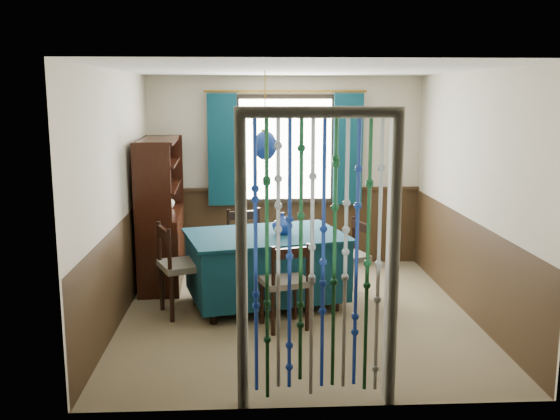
{
  "coord_description": "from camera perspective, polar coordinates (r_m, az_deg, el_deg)",
  "views": [
    {
      "loc": [
        -0.48,
        -6.22,
        2.26
      ],
      "look_at": [
        -0.15,
        0.3,
        1.05
      ],
      "focal_mm": 40.0,
      "sensor_mm": 36.0,
      "label": 1
    }
  ],
  "objects": [
    {
      "name": "dining_table",
      "position": [
        6.76,
        -1.31,
        -4.97
      ],
      "size": [
        1.87,
        1.5,
        0.79
      ],
      "rotation": [
        0.0,
        0.0,
        0.25
      ],
      "color": "#0B303D",
      "rests_on": "floor"
    },
    {
      "name": "wall_front",
      "position": [
        4.36,
        3.56,
        -2.88
      ],
      "size": [
        3.6,
        0.0,
        3.6
      ],
      "primitive_type": "plane",
      "rotation": [
        -1.57,
        0.0,
        0.0
      ],
      "color": "beige",
      "rests_on": "ground"
    },
    {
      "name": "doorway",
      "position": [
        4.47,
        3.44,
        -5.19
      ],
      "size": [
        1.16,
        0.12,
        2.18
      ],
      "primitive_type": null,
      "color": "silver",
      "rests_on": "ground"
    },
    {
      "name": "wainscot_back",
      "position": [
        8.4,
        0.47,
        -1.57
      ],
      "size": [
        3.6,
        0.0,
        3.6
      ],
      "primitive_type": "plane",
      "rotation": [
        1.57,
        0.0,
        0.0
      ],
      "color": "#352414",
      "rests_on": "ground"
    },
    {
      "name": "window",
      "position": [
        8.21,
        0.49,
        5.57
      ],
      "size": [
        1.32,
        0.12,
        1.42
      ],
      "primitive_type": "cube",
      "color": "black",
      "rests_on": "wall_back"
    },
    {
      "name": "pendant_lamp",
      "position": [
        6.53,
        -1.36,
        5.95
      ],
      "size": [
        0.25,
        0.25,
        0.92
      ],
      "color": "olive",
      "rests_on": "ceiling"
    },
    {
      "name": "chair_left",
      "position": [
        6.55,
        -9.08,
        -5.12
      ],
      "size": [
        0.6,
        0.61,
        0.96
      ],
      "rotation": [
        0.0,
        0.0,
        -1.18
      ],
      "color": "black",
      "rests_on": "floor"
    },
    {
      "name": "floor",
      "position": [
        6.63,
        1.48,
        -9.4
      ],
      "size": [
        4.0,
        4.0,
        0.0
      ],
      "primitive_type": "plane",
      "color": "brown",
      "rests_on": "ground"
    },
    {
      "name": "bowl_shelf",
      "position": [
        7.33,
        -10.75,
        2.2
      ],
      "size": [
        0.21,
        0.21,
        0.05
      ],
      "primitive_type": "imported",
      "rotation": [
        0.0,
        0.0,
        -0.02
      ],
      "color": "beige",
      "rests_on": "sideboard"
    },
    {
      "name": "wall_back",
      "position": [
        8.29,
        0.47,
        3.53
      ],
      "size": [
        3.6,
        0.0,
        3.6
      ],
      "primitive_type": "plane",
      "rotation": [
        1.57,
        0.0,
        0.0
      ],
      "color": "beige",
      "rests_on": "ground"
    },
    {
      "name": "chair_far",
      "position": [
        7.43,
        -3.05,
        -3.32
      ],
      "size": [
        0.54,
        0.53,
        0.91
      ],
      "rotation": [
        0.0,
        0.0,
        3.38
      ],
      "color": "black",
      "rests_on": "floor"
    },
    {
      "name": "vase_sideboard",
      "position": [
        7.79,
        -10.27,
        0.88
      ],
      "size": [
        0.2,
        0.2,
        0.2
      ],
      "primitive_type": "imported",
      "rotation": [
        0.0,
        0.0,
        -0.02
      ],
      "color": "beige",
      "rests_on": "sideboard"
    },
    {
      "name": "wainscot_right",
      "position": [
        6.85,
        16.62,
        -4.82
      ],
      "size": [
        0.0,
        4.0,
        4.0
      ],
      "primitive_type": "plane",
      "rotation": [
        1.57,
        0.0,
        -1.57
      ],
      "color": "#352414",
      "rests_on": "ground"
    },
    {
      "name": "wall_right",
      "position": [
        6.7,
        17.08,
        1.39
      ],
      "size": [
        0.0,
        4.0,
        4.0
      ],
      "primitive_type": "plane",
      "rotation": [
        1.57,
        0.0,
        -1.57
      ],
      "color": "beige",
      "rests_on": "ground"
    },
    {
      "name": "wall_left",
      "position": [
        6.43,
        -14.67,
        1.15
      ],
      "size": [
        0.0,
        4.0,
        4.0
      ],
      "primitive_type": "plane",
      "rotation": [
        1.57,
        0.0,
        1.57
      ],
      "color": "beige",
      "rests_on": "ground"
    },
    {
      "name": "chair_near",
      "position": [
        6.08,
        0.49,
        -6.65
      ],
      "size": [
        0.53,
        0.52,
        0.87
      ],
      "rotation": [
        0.0,
        0.0,
        0.3
      ],
      "color": "black",
      "rests_on": "floor"
    },
    {
      "name": "vase_table",
      "position": [
        6.66,
        0.22,
        -1.29
      ],
      "size": [
        0.22,
        0.22,
        0.21
      ],
      "primitive_type": "imported",
      "rotation": [
        0.0,
        0.0,
        -0.1
      ],
      "color": "navy",
      "rests_on": "dining_table"
    },
    {
      "name": "sideboard",
      "position": [
        7.66,
        -10.82,
        -2.13
      ],
      "size": [
        0.53,
        1.36,
        1.75
      ],
      "rotation": [
        0.0,
        0.0,
        0.05
      ],
      "color": "black",
      "rests_on": "floor"
    },
    {
      "name": "wainscot_front",
      "position": [
        4.61,
        3.43,
        -11.94
      ],
      "size": [
        3.6,
        0.0,
        3.6
      ],
      "primitive_type": "plane",
      "rotation": [
        -1.57,
        0.0,
        0.0
      ],
      "color": "#352414",
      "rests_on": "ground"
    },
    {
      "name": "ceiling",
      "position": [
        6.24,
        1.59,
        12.73
      ],
      "size": [
        4.0,
        4.0,
        0.0
      ],
      "primitive_type": "plane",
      "rotation": [
        3.14,
        0.0,
        0.0
      ],
      "color": "silver",
      "rests_on": "ground"
    },
    {
      "name": "wainscot_left",
      "position": [
        6.59,
        -14.24,
        -5.3
      ],
      "size": [
        0.0,
        4.0,
        4.0
      ],
      "primitive_type": "plane",
      "rotation": [
        1.57,
        0.0,
        1.57
      ],
      "color": "#352414",
      "rests_on": "ground"
    },
    {
      "name": "chair_right",
      "position": [
        7.07,
        6.32,
        -4.23
      ],
      "size": [
        0.53,
        0.54,
        0.88
      ],
      "rotation": [
        0.0,
        0.0,
        1.9
      ],
      "color": "black",
      "rests_on": "floor"
    }
  ]
}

